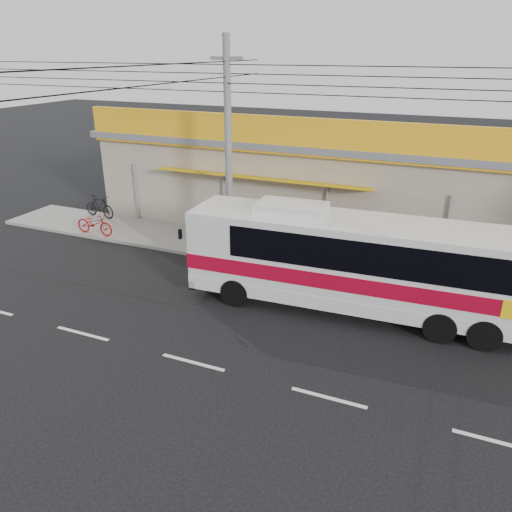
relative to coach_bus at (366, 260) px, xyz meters
The scene contains 8 objects.
ground 4.89m from the coach_bus, 147.50° to the right, with size 120.00×120.00×0.00m, color black.
sidewalk 5.53m from the coach_bus, 136.61° to the left, with size 30.00×3.20×0.15m, color gray.
lane_markings 6.50m from the coach_bus, 127.65° to the right, with size 50.00×0.12×0.01m, color silver, non-canonical shape.
storefront_building 9.89m from the coach_bus, 112.60° to the left, with size 22.60×9.20×5.70m.
coach_bus is the anchor object (origin of this frame).
motorbike_red 13.47m from the coach_bus, behind, with size 0.71×2.03×1.06m, color #930A0B.
motorbike_dark 15.42m from the coach_bus, 163.13° to the left, with size 0.55×1.95×1.17m, color black.
utility_pole 8.91m from the coach_bus, 155.08° to the left, with size 34.00×14.00×8.88m.
Camera 1 is at (6.38, -12.85, 8.32)m, focal length 35.00 mm.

